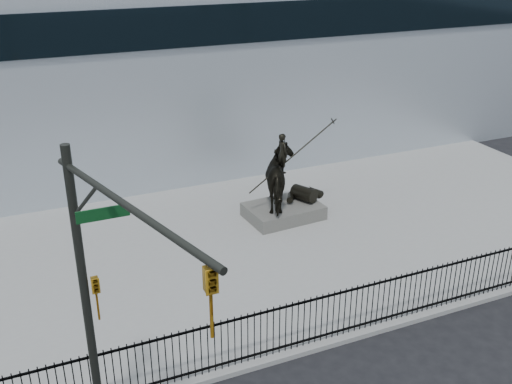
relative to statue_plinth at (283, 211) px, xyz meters
name	(u,v)px	position (x,y,z in m)	size (l,w,h in m)	color
ground	(374,364)	(-1.52, -8.60, -0.42)	(120.00, 120.00, 0.00)	black
plaza	(265,244)	(-1.52, -1.60, -0.34)	(30.00, 12.00, 0.15)	gray
building	(161,57)	(-1.52, 11.40, 4.08)	(44.00, 14.00, 9.00)	silver
picket_fence	(351,310)	(-1.52, -7.35, 0.49)	(22.10, 0.10, 1.50)	black
statue_plinth	(283,211)	(0.00, 0.00, 0.00)	(2.83, 1.95, 0.53)	#585651
equestrian_statue	(285,178)	(0.05, 0.00, 1.38)	(3.63, 2.37, 3.08)	black
traffic_signal_left	(105,307)	(-8.27, -9.22, 3.61)	(1.52, 4.84, 7.00)	black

